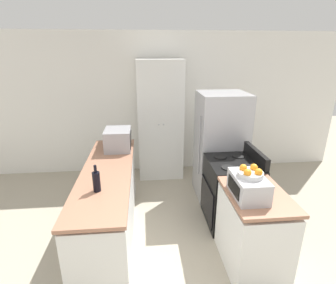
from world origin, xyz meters
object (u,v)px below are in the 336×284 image
(stove, at_px, (231,192))
(toaster_oven, at_px, (248,186))
(pantry_cabinet, at_px, (160,121))
(fruit_bowl, at_px, (250,173))
(wine_bottle, at_px, (96,181))
(microwave, at_px, (118,139))
(refrigerator, at_px, (220,146))

(stove, bearing_deg, toaster_oven, -99.95)
(pantry_cabinet, bearing_deg, stove, -61.32)
(fruit_bowl, bearing_deg, stove, 80.50)
(toaster_oven, bearing_deg, wine_bottle, 170.68)
(stove, distance_m, wine_bottle, 1.84)
(pantry_cabinet, xyz_separation_m, wine_bottle, (-0.80, -2.15, -0.06))
(stove, distance_m, microwave, 1.76)
(microwave, bearing_deg, refrigerator, 4.48)
(stove, distance_m, toaster_oven, 1.01)
(fruit_bowl, bearing_deg, toaster_oven, 147.93)
(pantry_cabinet, xyz_separation_m, stove, (0.85, -1.56, -0.61))
(pantry_cabinet, relative_size, fruit_bowl, 8.63)
(fruit_bowl, bearing_deg, wine_bottle, 170.58)
(refrigerator, distance_m, microwave, 1.59)
(pantry_cabinet, bearing_deg, toaster_oven, -73.55)
(microwave, height_order, wine_bottle, microwave)
(pantry_cabinet, bearing_deg, wine_bottle, -110.40)
(wine_bottle, bearing_deg, fruit_bowl, -9.42)
(refrigerator, distance_m, toaster_oven, 1.60)
(pantry_cabinet, relative_size, wine_bottle, 7.40)
(microwave, height_order, toaster_oven, microwave)
(pantry_cabinet, bearing_deg, fruit_bowl, -73.44)
(microwave, xyz_separation_m, toaster_oven, (1.38, -1.46, -0.04))
(refrigerator, bearing_deg, stove, -93.01)
(pantry_cabinet, height_order, toaster_oven, pantry_cabinet)
(stove, relative_size, refrigerator, 0.63)
(pantry_cabinet, distance_m, stove, 1.88)
(toaster_oven, bearing_deg, refrigerator, 83.31)
(microwave, xyz_separation_m, wine_bottle, (-0.12, -1.21, -0.04))
(refrigerator, xyz_separation_m, microwave, (-1.57, -0.12, 0.21))
(wine_bottle, bearing_deg, microwave, 84.38)
(toaster_oven, bearing_deg, fruit_bowl, -32.07)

